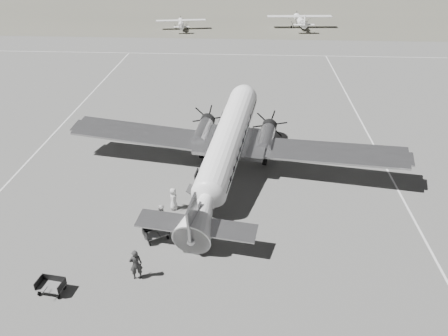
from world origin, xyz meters
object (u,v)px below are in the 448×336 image
dc3_airliner (226,150)px  light_plane_right (300,21)px  passenger (173,199)px  light_plane_left (181,24)px  ramp_agent (162,217)px  baggage_cart_near (156,233)px  ground_crew (136,264)px  baggage_cart_far (51,286)px

dc3_airliner → light_plane_right: (10.88, 56.03, -1.36)m
dc3_airliner → passenger: (-3.41, -4.14, -1.79)m
light_plane_left → passenger: 58.33m
dc3_airliner → light_plane_left: size_ratio=2.97×
light_plane_left → ramp_agent: (7.42, -60.03, -0.06)m
light_plane_right → passenger: light_plane_right is taller
light_plane_left → passenger: light_plane_left is taller
dc3_airliner → light_plane_right: 57.09m
light_plane_left → ramp_agent: 60.49m
dc3_airliner → ramp_agent: size_ratio=15.30×
light_plane_right → passenger: (-14.29, -60.18, -0.43)m
light_plane_right → light_plane_left: bearing=-178.1°
dc3_airliner → baggage_cart_near: (-4.00, -7.57, -2.17)m
baggage_cart_near → ground_crew: ground_crew is taller
ground_crew → ramp_agent: 4.73m
light_plane_right → passenger: size_ratio=7.30×
baggage_cart_near → ground_crew: size_ratio=0.81×
light_plane_left → baggage_cart_near: light_plane_left is taller
light_plane_right → ground_crew: light_plane_right is taller
baggage_cart_near → light_plane_left: bearing=63.0°
baggage_cart_near → baggage_cart_far: (-4.83, -4.87, -0.03)m
baggage_cart_near → light_plane_right: bearing=43.1°
dc3_airliner → baggage_cart_far: 15.41m
baggage_cart_near → baggage_cart_far: size_ratio=1.07×
light_plane_left → ramp_agent: light_plane_left is taller
baggage_cart_far → dc3_airliner: bearing=62.6°
light_plane_left → passenger: size_ratio=5.57×
baggage_cart_far → ground_crew: size_ratio=0.76×
dc3_airliner → baggage_cart_far: bearing=-115.7°
ramp_agent → ground_crew: bearing=171.9°
baggage_cart_far → light_plane_right: bearing=81.9°
ground_crew → ramp_agent: (0.63, 4.69, -0.08)m
dc3_airliner → baggage_cart_near: bearing=-108.2°
baggage_cart_near → ground_crew: (-0.43, -3.49, 0.53)m
dc3_airliner → baggage_cart_far: dc3_airliner is taller
dc3_airliner → light_plane_right: size_ratio=2.27×
light_plane_right → ground_crew: 68.81m
ramp_agent → passenger: bearing=-10.1°
light_plane_right → baggage_cart_near: bearing=-107.4°
ground_crew → ramp_agent: bearing=-117.0°
ground_crew → baggage_cart_far: bearing=-1.9°
light_plane_right → ground_crew: bearing=-107.1°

